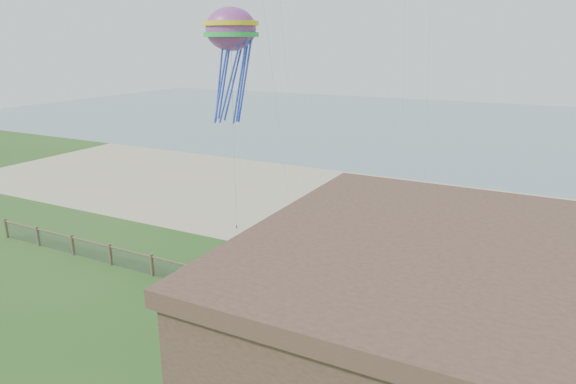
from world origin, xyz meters
name	(u,v)px	position (x,y,z in m)	size (l,w,h in m)	color
ground	(166,369)	(0.00, 0.00, 0.00)	(160.00, 160.00, 0.00)	#234F1B
sand_beach	(362,209)	(0.00, 22.00, 0.00)	(72.00, 20.00, 0.02)	#C1AF8B
ocean	(463,126)	(0.00, 66.00, 0.00)	(160.00, 68.00, 0.02)	slate
chainlink_fence	(249,291)	(0.00, 6.00, 0.55)	(36.20, 0.20, 1.25)	brown
picnic_table	(296,374)	(4.77, 1.56, 0.39)	(1.87, 1.41, 0.79)	brown
octopus_kite	(232,62)	(-3.99, 11.12, 10.89)	(3.23, 2.28, 6.66)	#FF2828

